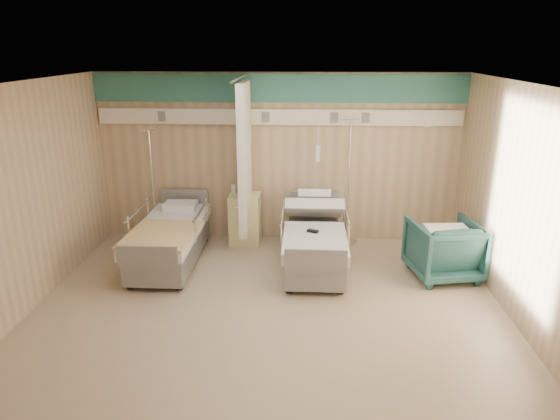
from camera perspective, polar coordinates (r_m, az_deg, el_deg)
The scene contains 13 objects.
ground at distance 6.53m, azimuth -1.35°, elevation -11.11°, with size 6.00×5.00×0.00m, color tan.
room_walls at distance 6.09m, azimuth -1.60°, elevation 5.56°, with size 6.04×5.04×2.82m.
bed_right at distance 7.54m, azimuth 3.92°, elevation -4.23°, with size 1.00×2.16×0.63m, color silver, non-canonical shape.
bed_left at distance 7.81m, azimuth -12.47°, elevation -3.83°, with size 1.00×2.16×0.63m, color silver, non-canonical shape.
bedside_cabinet at distance 8.40m, azimuth -4.02°, elevation -1.02°, with size 0.50×0.48×0.85m, color beige.
visitor_armchair at distance 7.55m, azimuth 18.19°, elevation -4.27°, with size 0.90×0.93×0.85m, color #1E4B49.
waffle_blanket at distance 7.39m, azimuth 18.85°, elevation -1.04°, with size 0.60×0.53×0.07m, color white.
iv_stand_right at distance 8.45m, azimuth 7.62°, elevation -0.97°, with size 0.38×0.38×2.12m.
iv_stand_left at distance 8.74m, azimuth -14.00°, elevation -0.99°, with size 0.34×0.34×1.91m.
call_remote at distance 7.23m, azimuth 3.75°, elevation -2.42°, with size 0.16×0.07×0.04m, color black.
tan_blanket at distance 7.28m, azimuth -13.44°, elevation -2.76°, with size 0.93×1.18×0.04m, color tan.
toiletry_bag at distance 8.27m, azimuth -4.04°, elevation 2.15°, with size 0.19×0.12×0.11m, color black.
white_cup at distance 8.38m, azimuth -5.32°, elevation 2.46°, with size 0.10×0.10×0.14m, color white.
Camera 1 is at (0.44, -5.66, 3.22)m, focal length 32.00 mm.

